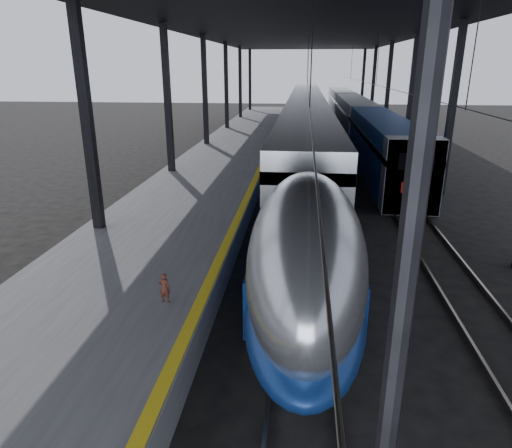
# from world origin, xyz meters

# --- Properties ---
(ground) EXTENTS (160.00, 160.00, 0.00)m
(ground) POSITION_xyz_m (0.00, 0.00, 0.00)
(ground) COLOR black
(ground) RESTS_ON ground
(platform) EXTENTS (6.00, 80.00, 1.00)m
(platform) POSITION_xyz_m (-3.50, 20.00, 0.50)
(platform) COLOR #4C4C4F
(platform) RESTS_ON ground
(yellow_strip) EXTENTS (0.30, 80.00, 0.01)m
(yellow_strip) POSITION_xyz_m (-0.70, 20.00, 1.00)
(yellow_strip) COLOR gold
(yellow_strip) RESTS_ON platform
(rails) EXTENTS (6.52, 80.00, 0.16)m
(rails) POSITION_xyz_m (4.50, 20.00, 0.08)
(rails) COLOR slate
(rails) RESTS_ON ground
(canopy) EXTENTS (18.00, 75.00, 9.47)m
(canopy) POSITION_xyz_m (1.90, 20.00, 9.12)
(canopy) COLOR black
(canopy) RESTS_ON ground
(tgv_train) EXTENTS (3.04, 65.20, 4.36)m
(tgv_train) POSITION_xyz_m (2.00, 27.57, 2.04)
(tgv_train) COLOR #ABAEB2
(tgv_train) RESTS_ON ground
(second_train) EXTENTS (2.68, 56.05, 3.69)m
(second_train) POSITION_xyz_m (7.00, 37.83, 1.87)
(second_train) COLOR navy
(second_train) RESTS_ON ground
(child) EXTENTS (0.30, 0.21, 0.82)m
(child) POSITION_xyz_m (-1.60, -0.46, 1.41)
(child) COLOR #51251B
(child) RESTS_ON platform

